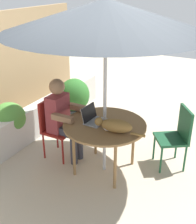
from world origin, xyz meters
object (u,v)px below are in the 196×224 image
at_px(patio_table, 105,127).
at_px(potted_plant_by_chair, 10,123).
at_px(chair_empty, 177,133).
at_px(cat, 115,126).
at_px(potted_plant_near_fence, 75,97).
at_px(laptop, 92,117).
at_px(chair_occupied, 54,124).
at_px(person_seated, 62,116).
at_px(patio_umbrella, 106,15).

relative_size(patio_table, potted_plant_by_chair, 1.50).
relative_size(chair_empty, potted_plant_by_chair, 1.20).
bearing_deg(cat, potted_plant_near_fence, 47.16).
height_order(cat, potted_plant_by_chair, cat).
bearing_deg(potted_plant_near_fence, laptop, -138.96).
bearing_deg(chair_occupied, person_seated, -90.00).
distance_m(person_seated, potted_plant_near_fence, 1.37).
bearing_deg(cat, chair_occupied, 82.71).
relative_size(chair_occupied, potted_plant_near_fence, 1.12).
xyz_separation_m(patio_umbrella, cat, (-0.13, -0.20, -1.29)).
xyz_separation_m(laptop, cat, (-0.12, -0.39, 0.02)).
distance_m(chair_occupied, laptop, 0.71).
bearing_deg(potted_plant_by_chair, chair_occupied, -81.27).
height_order(chair_empty, laptop, laptop).
height_order(patio_table, potted_plant_by_chair, potted_plant_by_chair).
distance_m(chair_empty, potted_plant_near_fence, 2.19).
xyz_separation_m(chair_empty, potted_plant_by_chair, (-0.69, 2.45, -0.11)).
xyz_separation_m(patio_umbrella, chair_empty, (0.57, -0.84, -1.57)).
bearing_deg(patio_umbrella, cat, -123.09).
bearing_deg(chair_occupied, chair_empty, -71.19).
distance_m(patio_table, chair_occupied, 0.85).
relative_size(chair_empty, person_seated, 0.72).
distance_m(potted_plant_near_fence, potted_plant_by_chair, 1.38).
height_order(chair_empty, cat, cat).
height_order(potted_plant_near_fence, potted_plant_by_chair, potted_plant_near_fence).
distance_m(patio_umbrella, person_seated, 1.56).
relative_size(person_seated, potted_plant_by_chair, 1.66).
bearing_deg(potted_plant_near_fence, person_seated, -154.87).
relative_size(chair_empty, potted_plant_near_fence, 1.12).
height_order(patio_table, cat, cat).
distance_m(patio_umbrella, potted_plant_by_chair, 2.33).
relative_size(patio_table, cat, 1.69).
distance_m(patio_umbrella, chair_empty, 1.87).
bearing_deg(cat, chair_empty, -42.11).
relative_size(patio_umbrella, potted_plant_by_chair, 3.28).
bearing_deg(laptop, chair_occupied, 88.86).
xyz_separation_m(chair_empty, cat, (-0.71, 0.64, 0.28)).
bearing_deg(chair_occupied, potted_plant_near_fence, 18.75).
xyz_separation_m(patio_umbrella, potted_plant_by_chair, (-0.12, 1.61, -1.69)).
xyz_separation_m(chair_occupied, person_seated, (0.00, -0.16, 0.17)).
xyz_separation_m(chair_occupied, potted_plant_by_chair, (-0.12, 0.77, -0.11)).
height_order(chair_occupied, cat, cat).
bearing_deg(chair_occupied, laptop, -91.14).
relative_size(patio_umbrella, chair_empty, 2.72).
xyz_separation_m(patio_table, chair_occupied, (0.00, 0.84, -0.15)).
bearing_deg(patio_umbrella, chair_empty, -55.81).
bearing_deg(chair_empty, laptop, 119.78).
height_order(patio_umbrella, cat, patio_umbrella).
bearing_deg(potted_plant_near_fence, chair_occupied, -161.25).
bearing_deg(patio_table, chair_empty, -55.81).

